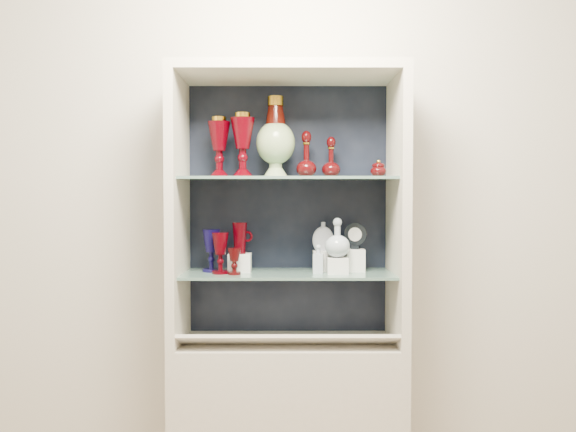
{
  "coord_description": "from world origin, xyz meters",
  "views": [
    {
      "loc": [
        -0.01,
        -0.92,
        1.39
      ],
      "look_at": [
        0.0,
        1.53,
        1.3
      ],
      "focal_mm": 35.0,
      "sensor_mm": 36.0,
      "label": 1
    }
  ],
  "objects_px": {
    "pedestal_lamp_right": "(243,145)",
    "ruby_goblet_tall": "(220,253)",
    "ruby_decanter_b": "(331,156)",
    "ruby_pitcher": "(240,238)",
    "cobalt_goblet": "(211,250)",
    "cameo_medallion": "(355,236)",
    "lidded_bowl": "(378,168)",
    "pedestal_lamp_left": "(219,147)",
    "ruby_goblet_small": "(234,261)",
    "clear_round_decanter": "(337,239)",
    "ruby_decanter_a": "(306,151)",
    "enamel_urn": "(276,137)",
    "clear_square_bottle": "(318,259)",
    "flat_flask": "(323,236)"
  },
  "relations": [
    {
      "from": "pedestal_lamp_right",
      "to": "ruby_goblet_tall",
      "type": "relative_size",
      "value": 1.57
    },
    {
      "from": "clear_square_bottle",
      "to": "ruby_goblet_tall",
      "type": "bearing_deg",
      "value": -178.29
    },
    {
      "from": "flat_flask",
      "to": "ruby_decanter_a",
      "type": "bearing_deg",
      "value": -173.73
    },
    {
      "from": "ruby_goblet_small",
      "to": "cameo_medallion",
      "type": "relative_size",
      "value": 0.94
    },
    {
      "from": "cobalt_goblet",
      "to": "pedestal_lamp_right",
      "type": "bearing_deg",
      "value": -10.75
    },
    {
      "from": "lidded_bowl",
      "to": "ruby_goblet_tall",
      "type": "bearing_deg",
      "value": -175.74
    },
    {
      "from": "pedestal_lamp_left",
      "to": "ruby_decanter_b",
      "type": "relative_size",
      "value": 1.37
    },
    {
      "from": "ruby_decanter_b",
      "to": "ruby_pitcher",
      "type": "relative_size",
      "value": 1.4
    },
    {
      "from": "ruby_decanter_b",
      "to": "cobalt_goblet",
      "type": "bearing_deg",
      "value": -176.08
    },
    {
      "from": "clear_square_bottle",
      "to": "flat_flask",
      "type": "relative_size",
      "value": 0.93
    },
    {
      "from": "enamel_urn",
      "to": "lidded_bowl",
      "type": "height_order",
      "value": "enamel_urn"
    },
    {
      "from": "ruby_decanter_a",
      "to": "ruby_decanter_b",
      "type": "xyz_separation_m",
      "value": [
        0.11,
        0.01,
        -0.02
      ]
    },
    {
      "from": "enamel_urn",
      "to": "cobalt_goblet",
      "type": "bearing_deg",
      "value": -177.12
    },
    {
      "from": "ruby_goblet_small",
      "to": "ruby_decanter_b",
      "type": "bearing_deg",
      "value": 17.5
    },
    {
      "from": "pedestal_lamp_left",
      "to": "lidded_bowl",
      "type": "height_order",
      "value": "pedestal_lamp_left"
    },
    {
      "from": "lidded_bowl",
      "to": "ruby_pitcher",
      "type": "xyz_separation_m",
      "value": [
        -0.61,
        0.01,
        -0.31
      ]
    },
    {
      "from": "ruby_goblet_tall",
      "to": "ruby_pitcher",
      "type": "xyz_separation_m",
      "value": [
        0.08,
        0.07,
        0.06
      ]
    },
    {
      "from": "pedestal_lamp_right",
      "to": "cameo_medallion",
      "type": "distance_m",
      "value": 0.64
    },
    {
      "from": "ruby_decanter_b",
      "to": "flat_flask",
      "type": "distance_m",
      "value": 0.36
    },
    {
      "from": "enamel_urn",
      "to": "clear_round_decanter",
      "type": "relative_size",
      "value": 2.19
    },
    {
      "from": "ruby_pitcher",
      "to": "clear_round_decanter",
      "type": "xyz_separation_m",
      "value": [
        0.43,
        -0.06,
        0.0
      ]
    },
    {
      "from": "pedestal_lamp_left",
      "to": "pedestal_lamp_right",
      "type": "height_order",
      "value": "pedestal_lamp_right"
    },
    {
      "from": "ruby_decanter_b",
      "to": "ruby_goblet_small",
      "type": "height_order",
      "value": "ruby_decanter_b"
    },
    {
      "from": "pedestal_lamp_right",
      "to": "ruby_decanter_b",
      "type": "height_order",
      "value": "pedestal_lamp_right"
    },
    {
      "from": "pedestal_lamp_left",
      "to": "ruby_pitcher",
      "type": "relative_size",
      "value": 1.91
    },
    {
      "from": "pedestal_lamp_right",
      "to": "cobalt_goblet",
      "type": "xyz_separation_m",
      "value": [
        -0.14,
        0.03,
        -0.47
      ]
    },
    {
      "from": "ruby_decanter_a",
      "to": "clear_round_decanter",
      "type": "relative_size",
      "value": 1.43
    },
    {
      "from": "ruby_decanter_a",
      "to": "lidded_bowl",
      "type": "relative_size",
      "value": 2.95
    },
    {
      "from": "ruby_goblet_tall",
      "to": "clear_square_bottle",
      "type": "xyz_separation_m",
      "value": [
        0.43,
        0.01,
        -0.03
      ]
    },
    {
      "from": "pedestal_lamp_right",
      "to": "ruby_goblet_tall",
      "type": "height_order",
      "value": "pedestal_lamp_right"
    },
    {
      "from": "enamel_urn",
      "to": "ruby_decanter_b",
      "type": "bearing_deg",
      "value": 5.12
    },
    {
      "from": "ruby_decanter_b",
      "to": "ruby_pitcher",
      "type": "distance_m",
      "value": 0.55
    },
    {
      "from": "pedestal_lamp_left",
      "to": "clear_round_decanter",
      "type": "bearing_deg",
      "value": -7.18
    },
    {
      "from": "cobalt_goblet",
      "to": "clear_square_bottle",
      "type": "relative_size",
      "value": 1.51
    },
    {
      "from": "clear_round_decanter",
      "to": "cobalt_goblet",
      "type": "bearing_deg",
      "value": 173.53
    },
    {
      "from": "flat_flask",
      "to": "clear_round_decanter",
      "type": "distance_m",
      "value": 0.11
    },
    {
      "from": "cameo_medallion",
      "to": "pedestal_lamp_left",
      "type": "bearing_deg",
      "value": -156.82
    },
    {
      "from": "enamel_urn",
      "to": "ruby_decanter_b",
      "type": "height_order",
      "value": "enamel_urn"
    },
    {
      "from": "pedestal_lamp_right",
      "to": "lidded_bowl",
      "type": "distance_m",
      "value": 0.61
    },
    {
      "from": "lidded_bowl",
      "to": "clear_round_decanter",
      "type": "relative_size",
      "value": 0.49
    },
    {
      "from": "cameo_medallion",
      "to": "clear_round_decanter",
      "type": "bearing_deg",
      "value": -118.58
    },
    {
      "from": "enamel_urn",
      "to": "cobalt_goblet",
      "type": "relative_size",
      "value": 1.89
    },
    {
      "from": "lidded_bowl",
      "to": "ruby_goblet_tall",
      "type": "xyz_separation_m",
      "value": [
        -0.69,
        -0.05,
        -0.37
      ]
    },
    {
      "from": "cobalt_goblet",
      "to": "ruby_pitcher",
      "type": "height_order",
      "value": "ruby_pitcher"
    },
    {
      "from": "lidded_bowl",
      "to": "cameo_medallion",
      "type": "xyz_separation_m",
      "value": [
        -0.1,
        0.02,
        -0.3
      ]
    },
    {
      "from": "ruby_pitcher",
      "to": "clear_square_bottle",
      "type": "distance_m",
      "value": 0.36
    },
    {
      "from": "enamel_urn",
      "to": "ruby_goblet_small",
      "type": "relative_size",
      "value": 3.15
    },
    {
      "from": "ruby_decanter_b",
      "to": "cameo_medallion",
      "type": "relative_size",
      "value": 1.61
    },
    {
      "from": "cobalt_goblet",
      "to": "cameo_medallion",
      "type": "bearing_deg",
      "value": 0.54
    },
    {
      "from": "pedestal_lamp_right",
      "to": "ruby_goblet_small",
      "type": "distance_m",
      "value": 0.51
    }
  ]
}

